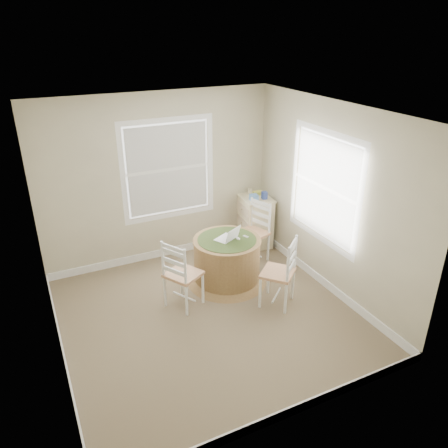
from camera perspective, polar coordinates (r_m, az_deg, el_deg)
room at (r=5.31m, az=-1.31°, el=0.85°), size 3.64×3.64×2.64m
round_table at (r=6.28m, az=0.38°, el=-4.55°), size 1.14×1.14×0.69m
chair_left at (r=5.76m, az=-5.34°, el=-6.50°), size 0.56×0.56×0.95m
chair_near at (r=5.80m, az=7.03°, el=-6.31°), size 0.58×0.58×0.95m
chair_right at (r=6.81m, az=3.78°, el=-1.18°), size 0.52×0.53×0.95m
laptop at (r=6.13m, az=0.47°, el=-1.76°), size 0.39×0.37×0.21m
mouse at (r=6.14m, az=1.84°, el=-1.91°), size 0.08×0.10×0.03m
phone at (r=6.22m, az=2.86°, el=-1.67°), size 0.07×0.10×0.02m
keys at (r=6.25m, az=1.28°, el=-1.44°), size 0.07×0.07×0.02m
corner_chest at (r=7.36m, az=4.00°, el=0.47°), size 0.55×0.68×0.85m
tissue_box at (r=7.02m, az=3.90°, el=3.42°), size 0.13×0.13×0.10m
box_yellow at (r=7.29m, az=4.44°, el=4.05°), size 0.16×0.12×0.06m
box_blue at (r=7.11m, az=5.42°, el=3.73°), size 0.09×0.09×0.12m
cup_cream at (r=7.33m, az=3.34°, el=4.32°), size 0.07×0.07×0.09m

